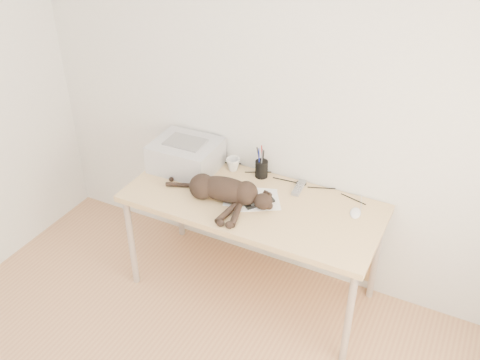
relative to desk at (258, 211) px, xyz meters
The scene contains 11 objects.
wall_back 0.75m from the desk, 90.00° to the left, with size 3.50×3.50×0.00m, color white.
desk is the anchor object (origin of this frame).
printer 0.62m from the desk, behind, with size 0.44×0.38×0.20m.
papers 0.16m from the desk, 96.69° to the right, with size 0.41×0.36×0.01m.
cat 0.31m from the desk, 135.49° to the right, with size 0.74×0.34×0.17m.
mug 0.37m from the desk, 146.45° to the left, with size 0.09×0.09×0.09m, color silver.
pen_cup 0.28m from the desk, 109.78° to the left, with size 0.08×0.08×0.22m.
remote_grey 0.30m from the desk, 38.19° to the left, with size 0.05×0.17×0.02m, color slate.
remote_black 0.19m from the desk, 61.37° to the right, with size 0.05×0.19×0.02m, color black.
mouse 0.63m from the desk, ahead, with size 0.07×0.11×0.04m, color white.
cable_tangle 0.26m from the desk, 90.00° to the left, with size 1.36×0.07×0.01m, color black, non-canonical shape.
Camera 1 is at (1.15, -1.06, 2.64)m, focal length 40.00 mm.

